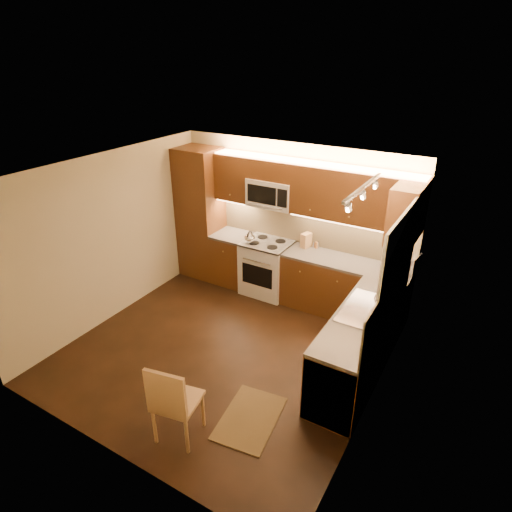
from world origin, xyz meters
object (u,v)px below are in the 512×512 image
Objects in this scene: knife_block at (306,240)px; dining_chair at (177,399)px; toaster_oven at (402,261)px; sink at (366,305)px; stove at (267,267)px; microwave at (272,193)px; soap_bottle at (401,280)px; kettle at (250,237)px.

dining_chair is (0.08, -3.32, -0.52)m from knife_block.
sink is at bearing -86.46° from toaster_oven.
microwave reaches higher than stove.
soap_bottle is (0.22, 0.77, 0.03)m from sink.
soap_bottle reaches higher than sink.
knife_block reaches higher than dining_chair.
sink is at bearing -29.36° from stove.
stove is 2.35m from sink.
dining_chair is at bearing -71.18° from kettle.
knife_block is 1.71m from soap_bottle.
kettle is (-0.23, -0.17, 0.56)m from stove.
dining_chair is (-1.54, -2.78, -0.51)m from soap_bottle.
stove is at bearing 37.21° from kettle.
microwave is at bearing 53.94° from kettle.
toaster_oven reaches higher than knife_block.
knife_block is 1.09× the size of soap_bottle.
sink is 2.43m from kettle.
microwave reaches higher than soap_bottle.
dining_chair is at bearing -102.41° from soap_bottle.
knife_block is at bearing 136.77° from sink.
toaster_oven is 1.50m from knife_block.
kettle is 0.21× the size of dining_chair.
microwave reaches higher than kettle.
stove is 0.63m from kettle.
stove is 2.19m from toaster_oven.
knife_block reaches higher than stove.
microwave reaches higher than toaster_oven.
kettle is 2.37m from toaster_oven.
stove is 1.07× the size of sink.
sink is (2.00, -1.26, -0.74)m from microwave.
microwave is 2.39m from soap_bottle.
soap_bottle is (1.62, -0.54, -0.01)m from knife_block.
microwave is at bearing 90.00° from stove.
toaster_oven is 0.56m from soap_bottle.
knife_block reaches higher than soap_bottle.
sink is at bearing -89.69° from soap_bottle.
dining_chair reaches higher than stove.
sink is 3.65× the size of knife_block.
knife_block is 0.24× the size of dining_chair.
kettle reaches higher than dining_chair.
knife_block reaches higher than sink.
microwave is 3.64× the size of kettle.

